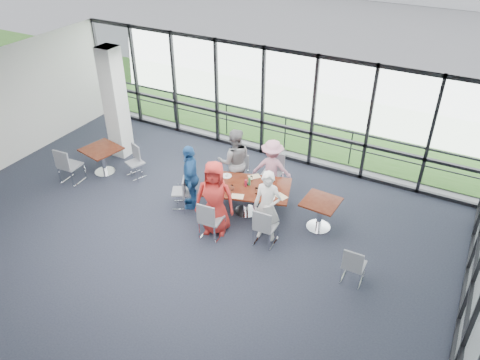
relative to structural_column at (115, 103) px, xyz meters
The scene contains 39 objects.
floor 4.96m from the structural_column, 39.81° to the right, with size 12.00×10.00×0.02m, color #1F2330.
ceiling 4.95m from the structural_column, 39.81° to the right, with size 12.00×10.00×0.04m, color white.
curtain_wall_back 4.12m from the structural_column, 29.05° to the left, with size 12.00×0.10×3.20m, color white.
curtain_wall_right 10.06m from the structural_column, 17.35° to the right, with size 0.10×10.00×3.20m, color white.
structural_column is the anchor object (origin of this frame).
apron 8.04m from the structural_column, 62.78° to the left, with size 80.00×70.00×0.02m, color gray.
grass_strip 6.36m from the structural_column, 54.25° to the left, with size 80.00×5.00×0.01m, color #2B5F1A.
guard_rail 4.57m from the structural_column, 35.84° to the left, with size 0.06×0.06×12.00m, color #2D2D33.
main_table 4.74m from the structural_column, 10.70° to the right, with size 2.31×1.69×0.75m.
side_table_left 1.46m from the structural_column, 76.27° to the right, with size 1.07×1.07×0.75m.
side_table_right 6.45m from the structural_column, ahead, with size 0.83×0.83×0.75m.
diner_near_left 4.69m from the structural_column, 22.92° to the right, with size 0.88×0.57×1.80m, color red.
diner_near_right 5.67m from the structural_column, 15.37° to the right, with size 0.62×0.46×1.71m, color silver.
diner_far_left 3.95m from the structural_column, ahead, with size 0.86×0.53×1.77m, color slate.
diner_far_right 4.85m from the structural_column, ahead, with size 0.99×0.51×1.54m, color #CF879E.
diner_end 3.58m from the structural_column, 20.94° to the right, with size 0.99×0.54×1.69m, color #225696.
chair_main_nl 4.89m from the structural_column, 25.19° to the right, with size 0.46×0.46×0.93m, color gray, non-canonical shape.
chair_main_nr 5.84m from the structural_column, 16.95° to the right, with size 0.45×0.45×0.93m, color gray, non-canonical shape.
chair_main_fl 3.98m from the structural_column, ahead, with size 0.41×0.41×0.83m, color gray, non-canonical shape.
chair_main_fr 4.84m from the structural_column, ahead, with size 0.48×0.48×0.99m, color gray, non-canonical shape.
chair_main_end 3.54m from the structural_column, 24.51° to the right, with size 0.42×0.42×0.86m, color gray, non-canonical shape.
chair_spare_la 2.14m from the structural_column, 95.13° to the right, with size 0.49×0.49×1.00m, color gray, non-canonical shape.
chair_spare_lb 1.85m from the structural_column, 34.98° to the right, with size 0.41×0.41×0.85m, color gray, non-canonical shape.
chair_spare_r 7.86m from the structural_column, 14.22° to the right, with size 0.42×0.42×0.86m, color gray, non-canonical shape.
plate_nl 4.40m from the structural_column, 18.11° to the right, with size 0.24×0.24×0.01m, color white.
plate_nr 5.42m from the structural_column, 11.19° to the right, with size 0.27×0.27×0.01m, color white.
plate_fl 4.09m from the structural_column, ahead, with size 0.25×0.25×0.01m, color white.
plate_fr 5.01m from the structural_column, ahead, with size 0.26×0.26×0.01m, color white.
plate_end 4.00m from the structural_column, 15.84° to the right, with size 0.23×0.23×0.01m, color white.
tumbler_a 4.57m from the structural_column, 14.77° to the right, with size 0.07×0.07×0.13m, color white.
tumbler_b 5.08m from the structural_column, 11.65° to the right, with size 0.07×0.07×0.15m, color white.
tumbler_c 4.67m from the structural_column, ahead, with size 0.06×0.06×0.13m, color white.
tumbler_d 4.18m from the structural_column, 16.89° to the right, with size 0.08×0.08×0.15m, color white.
menu_a 4.85m from the structural_column, 16.12° to the right, with size 0.29×0.20×0.00m, color beige.
menu_b 5.60m from the structural_column, ahead, with size 0.28×0.20×0.00m, color beige.
menu_c 4.64m from the structural_column, ahead, with size 0.28×0.20×0.00m, color beige.
condiment_caddy 4.68m from the structural_column, ahead, with size 0.10×0.07×0.04m, color black.
ketchup_bottle 4.70m from the structural_column, 10.78° to the right, with size 0.06×0.06×0.18m, color maroon.
green_bottle 4.74m from the structural_column, ahead, with size 0.05×0.05×0.20m, color #2B7E3D.
Camera 1 is at (5.17, -6.04, 6.87)m, focal length 35.00 mm.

